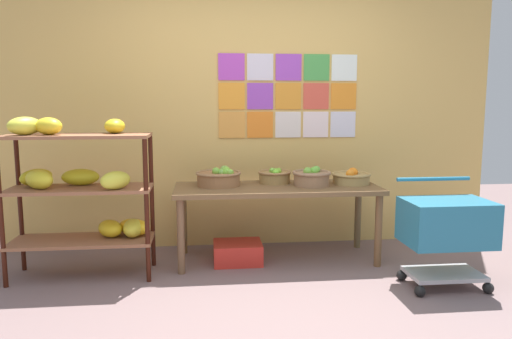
{
  "coord_description": "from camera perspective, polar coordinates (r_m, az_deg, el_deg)",
  "views": [
    {
      "loc": [
        -0.44,
        -2.76,
        1.35
      ],
      "look_at": [
        -0.03,
        1.05,
        0.82
      ],
      "focal_mm": 33.83,
      "sensor_mm": 36.0,
      "label": 1
    }
  ],
  "objects": [
    {
      "name": "ground",
      "position": [
        3.11,
        2.78,
        -17.93
      ],
      "size": [
        9.49,
        9.49,
        0.0
      ],
      "primitive_type": "plane",
      "color": "#786160"
    },
    {
      "name": "display_table",
      "position": [
        4.13,
        2.5,
        -2.97
      ],
      "size": [
        1.74,
        0.66,
        0.65
      ],
      "color": "brown",
      "rests_on": "ground"
    },
    {
      "name": "fruit_basket_centre",
      "position": [
        4.27,
        2.22,
        -0.78
      ],
      "size": [
        0.29,
        0.29,
        0.14
      ],
      "color": "olive",
      "rests_on": "display_table"
    },
    {
      "name": "fruit_basket_right",
      "position": [
        4.16,
        6.6,
        -0.91
      ],
      "size": [
        0.33,
        0.33,
        0.16
      ],
      "color": "#956E4D",
      "rests_on": "display_table"
    },
    {
      "name": "shopping_cart",
      "position": [
        3.8,
        21.58,
        -6.27
      ],
      "size": [
        0.61,
        0.46,
        0.79
      ],
      "rotation": [
        0.0,
        0.0,
        -0.14
      ],
      "color": "black",
      "rests_on": "ground"
    },
    {
      "name": "fruit_basket_back_right",
      "position": [
        4.31,
        11.22,
        -0.87
      ],
      "size": [
        0.34,
        0.34,
        0.14
      ],
      "color": "tan",
      "rests_on": "display_table"
    },
    {
      "name": "back_wall_with_art",
      "position": [
        4.56,
        -0.55,
        9.53
      ],
      "size": [
        4.63,
        0.07,
        2.97
      ],
      "color": "#DBB05B",
      "rests_on": "ground"
    },
    {
      "name": "fruit_basket_left",
      "position": [
        4.15,
        -4.37,
        -0.92
      ],
      "size": [
        0.39,
        0.39,
        0.17
      ],
      "color": "#95653E",
      "rests_on": "display_table"
    },
    {
      "name": "banana_shelf_unit",
      "position": [
        3.96,
        -19.84,
        -1.8
      ],
      "size": [
        1.09,
        0.53,
        1.25
      ],
      "color": "#39150B",
      "rests_on": "ground"
    },
    {
      "name": "produce_crate_under_table",
      "position": [
        4.17,
        -2.19,
        -9.78
      ],
      "size": [
        0.41,
        0.33,
        0.18
      ],
      "primitive_type": "cube",
      "color": "red",
      "rests_on": "ground"
    }
  ]
}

